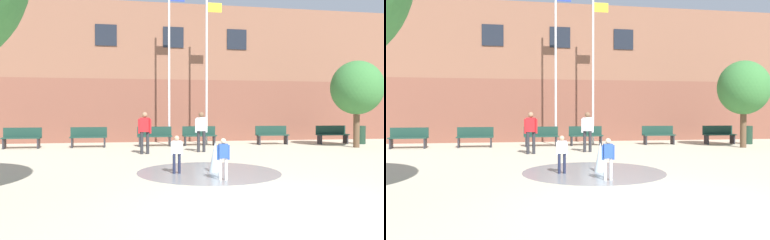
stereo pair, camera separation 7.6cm
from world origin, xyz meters
The scene contains 17 objects.
ground_plane centered at (0.00, 0.00, 0.00)m, with size 100.00×100.00×0.00m, color #BCB299.
library_building centered at (0.00, 17.07, 3.70)m, with size 36.00×6.05×7.40m.
splash_fountain centered at (-0.21, 3.87, 0.17)m, with size 3.80×3.80×0.80m.
park_bench_far_left centered at (-6.94, 11.41, 0.48)m, with size 1.60×0.44×0.91m.
park_bench_under_left_flagpole centered at (-4.14, 11.45, 0.48)m, with size 1.60×0.44×0.91m.
park_bench_center centered at (-1.18, 11.53, 0.48)m, with size 1.60×0.44×0.91m.
park_bench_under_right_flagpole centered at (0.95, 11.62, 0.48)m, with size 1.60×0.44×0.91m.
park_bench_near_trashcan centered at (4.57, 11.59, 0.48)m, with size 1.60×0.44×0.91m.
park_bench_far_right centered at (7.64, 11.36, 0.48)m, with size 1.60×0.44×0.91m.
adult_near_bench centered at (-1.77, 8.39, 0.93)m, with size 0.50×0.28×1.59m.
adult_watching centered at (0.47, 8.73, 0.93)m, with size 0.50×0.36×1.59m.
child_running centered at (-1.15, 3.74, 0.58)m, with size 0.31×0.21×0.99m.
child_with_pink_shirt centered at (-0.21, 2.61, 0.58)m, with size 0.31×0.13×0.99m.
flagpole_left centered at (-0.42, 12.01, 4.10)m, with size 0.80×0.10×7.72m.
flagpole_right centered at (1.41, 12.01, 3.89)m, with size 0.80×0.10×7.29m.
trash_can centered at (9.02, 11.15, 0.45)m, with size 0.56×0.56×0.90m, color #193323.
street_tree_near_building centered at (7.71, 9.44, 2.67)m, with size 2.26×2.26×3.88m.
Camera 2 is at (-2.31, -5.83, 1.60)m, focal length 35.00 mm.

